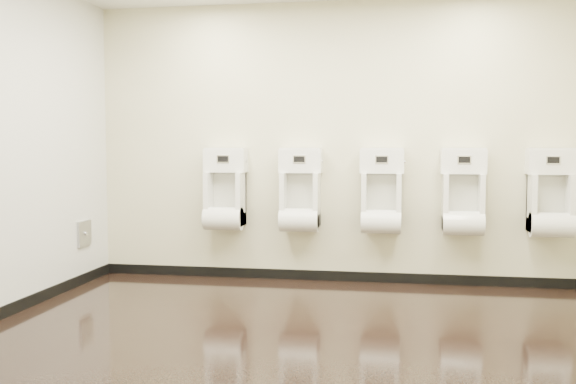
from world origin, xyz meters
name	(u,v)px	position (x,y,z in m)	size (l,w,h in m)	color
ground	(317,329)	(0.00, 0.00, 0.00)	(5.00, 3.50, 0.00)	black
back_wall	(339,143)	(0.00, 1.75, 1.40)	(5.00, 0.02, 2.80)	beige
front_wall	(272,137)	(0.00, -1.75, 1.40)	(5.00, 0.02, 2.80)	beige
left_wall	(7,141)	(-2.50, 0.00, 1.40)	(0.02, 3.50, 2.80)	beige
tile_overlay_left	(8,141)	(-2.50, 0.00, 1.40)	(0.01, 3.50, 2.80)	silver
skirting_back	(339,276)	(0.00, 1.74, 0.05)	(5.00, 0.02, 0.10)	black
skirting_left	(14,308)	(-2.49, 0.00, 0.05)	(0.02, 3.50, 0.10)	black
access_panel	(84,233)	(-2.48, 1.20, 0.50)	(0.04, 0.25, 0.25)	#9E9EA3
urinal_0	(225,195)	(-1.15, 1.61, 0.87)	(0.44, 0.33, 0.81)	white
urinal_1	(300,196)	(-0.38, 1.61, 0.87)	(0.44, 0.33, 0.81)	white
urinal_2	(382,197)	(0.43, 1.61, 0.87)	(0.44, 0.33, 0.81)	white
urinal_3	(463,198)	(1.19, 1.61, 0.87)	(0.44, 0.33, 0.81)	white
urinal_4	(551,199)	(1.99, 1.61, 0.87)	(0.44, 0.33, 0.81)	white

